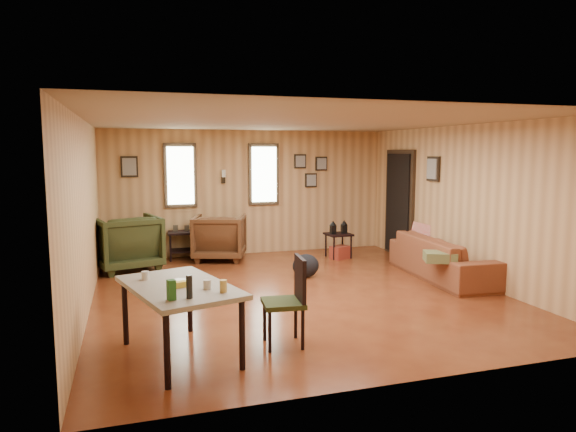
{
  "coord_description": "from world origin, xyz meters",
  "views": [
    {
      "loc": [
        -2.22,
        -6.74,
        1.99
      ],
      "look_at": [
        0.0,
        0.4,
        1.05
      ],
      "focal_mm": 32.0,
      "sensor_mm": 36.0,
      "label": 1
    }
  ],
  "objects_px": {
    "end_table": "(182,240)",
    "side_table": "(338,232)",
    "sofa": "(445,251)",
    "recliner_green": "(127,240)",
    "recliner_brown": "(220,235)",
    "dining_table": "(179,291)"
  },
  "relations": [
    {
      "from": "end_table",
      "to": "side_table",
      "type": "bearing_deg",
      "value": -14.2
    },
    {
      "from": "end_table",
      "to": "sofa",
      "type": "bearing_deg",
      "value": -34.77
    },
    {
      "from": "sofa",
      "to": "side_table",
      "type": "relative_size",
      "value": 3.15
    },
    {
      "from": "recliner_green",
      "to": "sofa",
      "type": "bearing_deg",
      "value": 141.43
    },
    {
      "from": "sofa",
      "to": "side_table",
      "type": "xyz_separation_m",
      "value": [
        -1.0,
        1.95,
        0.05
      ]
    },
    {
      "from": "sofa",
      "to": "end_table",
      "type": "height_order",
      "value": "sofa"
    },
    {
      "from": "recliner_brown",
      "to": "recliner_green",
      "type": "relative_size",
      "value": 0.91
    },
    {
      "from": "sofa",
      "to": "side_table",
      "type": "distance_m",
      "value": 2.19
    },
    {
      "from": "recliner_green",
      "to": "dining_table",
      "type": "bearing_deg",
      "value": 81.65
    },
    {
      "from": "end_table",
      "to": "recliner_green",
      "type": "bearing_deg",
      "value": -148.32
    },
    {
      "from": "recliner_green",
      "to": "side_table",
      "type": "bearing_deg",
      "value": 162.91
    },
    {
      "from": "recliner_brown",
      "to": "recliner_green",
      "type": "height_order",
      "value": "recliner_green"
    },
    {
      "from": "end_table",
      "to": "dining_table",
      "type": "xyz_separation_m",
      "value": [
        -0.47,
        -4.65,
        0.29
      ]
    },
    {
      "from": "recliner_brown",
      "to": "side_table",
      "type": "relative_size",
      "value": 1.31
    },
    {
      "from": "recliner_green",
      "to": "side_table",
      "type": "xyz_separation_m",
      "value": [
        3.8,
        -0.12,
        -0.03
      ]
    },
    {
      "from": "recliner_brown",
      "to": "dining_table",
      "type": "bearing_deg",
      "value": 94.01
    },
    {
      "from": "sofa",
      "to": "recliner_brown",
      "type": "xyz_separation_m",
      "value": [
        -3.18,
        2.41,
        0.03
      ]
    },
    {
      "from": "recliner_brown",
      "to": "end_table",
      "type": "relative_size",
      "value": 1.44
    },
    {
      "from": "recliner_brown",
      "to": "end_table",
      "type": "bearing_deg",
      "value": -2.29
    },
    {
      "from": "sofa",
      "to": "recliner_green",
      "type": "xyz_separation_m",
      "value": [
        -4.81,
        2.07,
        0.07
      ]
    },
    {
      "from": "side_table",
      "to": "end_table",
      "type": "bearing_deg",
      "value": 165.8
    },
    {
      "from": "recliner_brown",
      "to": "recliner_green",
      "type": "xyz_separation_m",
      "value": [
        -1.63,
        -0.34,
        0.05
      ]
    }
  ]
}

